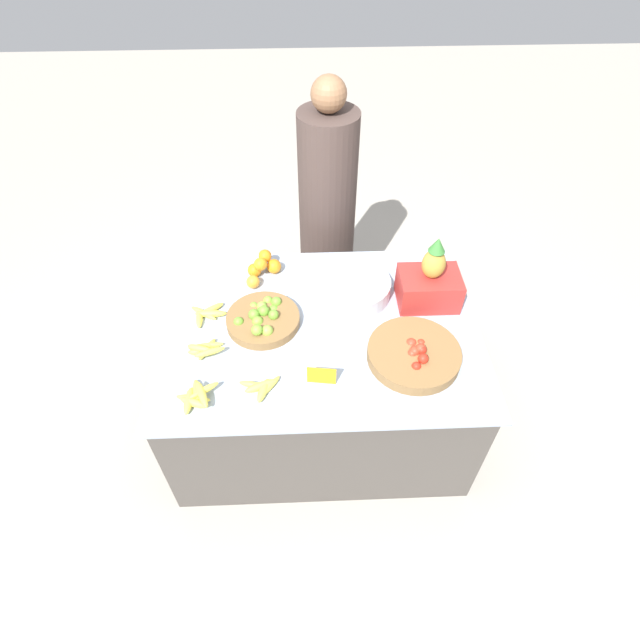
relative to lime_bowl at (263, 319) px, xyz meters
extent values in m
plane|color=#ADA599|center=(0.27, -0.04, -0.73)|extent=(12.00, 12.00, 0.00)
cube|color=#4C4742|center=(0.27, -0.04, -0.38)|extent=(1.43, 1.07, 0.69)
cube|color=#99A8BC|center=(0.27, -0.04, -0.04)|extent=(1.49, 1.12, 0.01)
cylinder|color=olive|center=(0.00, 0.00, -0.01)|extent=(0.35, 0.35, 0.05)
sphere|color=#6BA333|center=(-0.01, 0.03, 0.01)|extent=(0.05, 0.05, 0.05)
sphere|color=#6BA333|center=(0.06, 0.09, 0.02)|extent=(0.05, 0.05, 0.05)
sphere|color=#6BA333|center=(0.05, 0.02, 0.01)|extent=(0.05, 0.05, 0.05)
sphere|color=#7AB238|center=(-0.02, -0.11, 0.04)|extent=(0.05, 0.05, 0.05)
sphere|color=#89BC42|center=(-0.01, 0.06, 0.02)|extent=(0.05, 0.05, 0.05)
sphere|color=#89BC42|center=(0.02, -0.10, 0.02)|extent=(0.05, 0.05, 0.05)
sphere|color=#6BA333|center=(-0.04, 0.00, 0.03)|extent=(0.05, 0.05, 0.05)
sphere|color=#6BA333|center=(-0.11, -0.03, 0.01)|extent=(0.05, 0.05, 0.05)
sphere|color=#89BC42|center=(-0.02, -0.10, 0.03)|extent=(0.04, 0.04, 0.04)
sphere|color=#7AB238|center=(-0.05, 0.08, 0.00)|extent=(0.04, 0.04, 0.04)
sphere|color=#6BA333|center=(0.05, 0.05, 0.00)|extent=(0.05, 0.05, 0.05)
sphere|color=#6BA333|center=(0.05, -0.01, 0.03)|extent=(0.05, 0.05, 0.05)
sphere|color=#7AB238|center=(-0.02, -0.03, 0.01)|extent=(0.05, 0.05, 0.05)
sphere|color=#7AB238|center=(0.02, 0.11, 0.01)|extent=(0.05, 0.05, 0.05)
sphere|color=#6BA333|center=(0.00, 0.02, 0.03)|extent=(0.05, 0.05, 0.05)
cylinder|color=olive|center=(0.67, -0.24, 0.00)|extent=(0.41, 0.41, 0.06)
sphere|color=red|center=(0.67, -0.20, 0.01)|extent=(0.05, 0.05, 0.05)
sphere|color=red|center=(0.67, -0.25, 0.02)|extent=(0.05, 0.05, 0.05)
sphere|color=red|center=(0.65, -0.24, -0.01)|extent=(0.05, 0.05, 0.05)
sphere|color=red|center=(0.80, -0.31, 0.00)|extent=(0.04, 0.04, 0.04)
sphere|color=red|center=(0.66, -0.26, 0.02)|extent=(0.04, 0.04, 0.04)
sphere|color=red|center=(0.64, -0.20, 0.00)|extent=(0.04, 0.04, 0.04)
sphere|color=red|center=(0.60, -0.26, 0.01)|extent=(0.04, 0.04, 0.04)
sphere|color=red|center=(0.70, -0.30, 0.04)|extent=(0.05, 0.05, 0.05)
sphere|color=red|center=(0.70, -0.25, 0.04)|extent=(0.05, 0.05, 0.05)
sphere|color=red|center=(0.70, -0.25, 0.04)|extent=(0.04, 0.04, 0.04)
sphere|color=red|center=(0.66, -0.33, 0.02)|extent=(0.04, 0.04, 0.04)
sphere|color=red|center=(0.67, -0.21, 0.00)|extent=(0.04, 0.04, 0.04)
sphere|color=red|center=(0.71, -0.20, 0.02)|extent=(0.04, 0.04, 0.04)
sphere|color=orange|center=(-0.06, 0.34, 0.01)|extent=(0.07, 0.07, 0.07)
sphere|color=orange|center=(0.04, 0.37, 0.01)|extent=(0.08, 0.08, 0.08)
sphere|color=orange|center=(-0.06, 0.26, 0.00)|extent=(0.07, 0.07, 0.07)
sphere|color=orange|center=(-0.02, 0.34, 0.05)|extent=(0.07, 0.07, 0.07)
sphere|color=orange|center=(0.00, 0.40, 0.05)|extent=(0.07, 0.07, 0.07)
cylinder|color=silver|center=(0.44, 0.18, 0.02)|extent=(0.36, 0.36, 0.09)
cube|color=orange|center=(0.26, -0.36, 0.02)|extent=(0.12, 0.02, 0.10)
cube|color=#B22D28|center=(0.80, 0.12, 0.05)|extent=(0.29, 0.21, 0.16)
ellipsoid|color=#B28E38|center=(0.80, 0.12, 0.21)|extent=(0.11, 0.11, 0.15)
cone|color=#387A33|center=(0.80, 0.12, 0.32)|extent=(0.08, 0.08, 0.07)
ellipsoid|color=#EFDB4C|center=(-0.27, -0.18, -0.01)|extent=(0.13, 0.05, 0.04)
ellipsoid|color=#EFDB4C|center=(-0.25, -0.17, -0.01)|extent=(0.08, 0.13, 0.03)
ellipsoid|color=#EFDB4C|center=(-0.25, -0.15, -0.02)|extent=(0.16, 0.05, 0.03)
ellipsoid|color=#EFDB4C|center=(-0.27, -0.18, 0.01)|extent=(0.12, 0.06, 0.03)
ellipsoid|color=#EFDB4C|center=(-0.23, -0.20, 0.01)|extent=(0.14, 0.07, 0.03)
ellipsoid|color=#EFDB4C|center=(-0.25, 0.05, -0.01)|extent=(0.15, 0.04, 0.04)
ellipsoid|color=#EFDB4C|center=(-0.29, 0.06, -0.02)|extent=(0.14, 0.11, 0.03)
ellipsoid|color=#EFDB4C|center=(-0.30, 0.02, -0.01)|extent=(0.04, 0.12, 0.03)
ellipsoid|color=#EFDB4C|center=(-0.26, 0.08, -0.01)|extent=(0.13, 0.11, 0.03)
ellipsoid|color=#EFDB4C|center=(-0.26, -0.40, -0.01)|extent=(0.06, 0.14, 0.03)
ellipsoid|color=#EFDB4C|center=(-0.26, -0.45, -0.01)|extent=(0.13, 0.08, 0.04)
ellipsoid|color=#EFDB4C|center=(-0.27, -0.43, -0.01)|extent=(0.15, 0.05, 0.03)
ellipsoid|color=#EFDB4C|center=(-0.29, -0.44, -0.01)|extent=(0.04, 0.13, 0.03)
ellipsoid|color=#EFDB4C|center=(-0.26, -0.42, -0.02)|extent=(0.07, 0.12, 0.03)
ellipsoid|color=#EFDB4C|center=(-0.23, -0.41, 0.01)|extent=(0.13, 0.10, 0.03)
ellipsoid|color=#EFDB4C|center=(-0.23, -0.43, 0.01)|extent=(0.08, 0.14, 0.03)
ellipsoid|color=#EFDB4C|center=(-0.02, -0.37, -0.02)|extent=(0.14, 0.06, 0.03)
ellipsoid|color=#EFDB4C|center=(0.02, -0.40, -0.01)|extent=(0.07, 0.13, 0.04)
ellipsoid|color=#EFDB4C|center=(0.01, -0.38, -0.01)|extent=(0.15, 0.09, 0.04)
ellipsoid|color=#EFDB4C|center=(0.04, -0.39, -0.02)|extent=(0.11, 0.13, 0.03)
cylinder|color=#473833|center=(0.35, 0.86, -0.07)|extent=(0.33, 0.33, 1.33)
sphere|color=#896042|center=(0.35, 0.86, 0.69)|extent=(0.18, 0.18, 0.18)
camera|label=1|loc=(0.20, -1.63, 1.69)|focal=28.00mm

